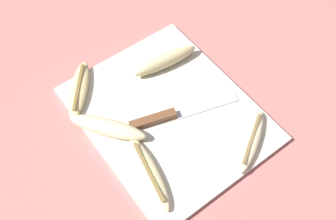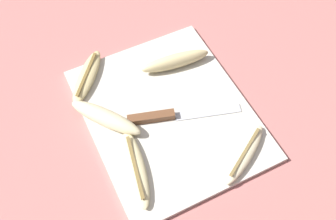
# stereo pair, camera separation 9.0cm
# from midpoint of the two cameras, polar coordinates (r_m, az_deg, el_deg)

# --- Properties ---
(ground_plane) EXTENTS (4.00, 4.00, 0.00)m
(ground_plane) POSITION_cam_midpoint_polar(r_m,az_deg,el_deg) (0.92, -2.80, -0.96)
(ground_plane) COLOR #B76B66
(cutting_board) EXTENTS (0.44, 0.36, 0.01)m
(cutting_board) POSITION_cam_midpoint_polar(r_m,az_deg,el_deg) (0.91, -2.81, -0.76)
(cutting_board) COLOR beige
(cutting_board) RESTS_ON ground_plane
(knife) EXTENTS (0.10, 0.26, 0.02)m
(knife) POSITION_cam_midpoint_polar(r_m,az_deg,el_deg) (0.89, -3.29, -1.39)
(knife) COLOR brown
(knife) RESTS_ON cutting_board
(banana_spotted_left) EXTENTS (0.16, 0.14, 0.02)m
(banana_spotted_left) POSITION_cam_midpoint_polar(r_m,az_deg,el_deg) (0.96, -15.39, 2.72)
(banana_spotted_left) COLOR #DBC684
(banana_spotted_left) RESTS_ON cutting_board
(banana_soft_right) EXTENTS (0.19, 0.08, 0.02)m
(banana_soft_right) POSITION_cam_midpoint_polar(r_m,az_deg,el_deg) (0.83, -5.97, -9.37)
(banana_soft_right) COLOR beige
(banana_soft_right) RESTS_ON cutting_board
(banana_pale_long) EXTENTS (0.12, 0.16, 0.02)m
(banana_pale_long) POSITION_cam_midpoint_polar(r_m,az_deg,el_deg) (0.87, 9.05, -4.64)
(banana_pale_long) COLOR beige
(banana_pale_long) RESTS_ON cutting_board
(banana_mellow_near) EXTENTS (0.05, 0.18, 0.04)m
(banana_mellow_near) POSITION_cam_midpoint_polar(r_m,az_deg,el_deg) (0.97, -3.09, 6.98)
(banana_mellow_near) COLOR beige
(banana_mellow_near) RESTS_ON cutting_board
(banana_cream_curved) EXTENTS (0.17, 0.14, 0.04)m
(banana_cream_curved) POSITION_cam_midpoint_polar(r_m,az_deg,el_deg) (0.88, -11.62, -2.73)
(banana_cream_curved) COLOR beige
(banana_cream_curved) RESTS_ON cutting_board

